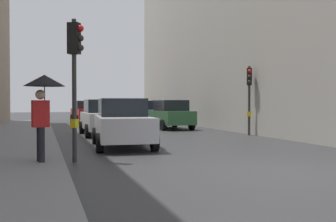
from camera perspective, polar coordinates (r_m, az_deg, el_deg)
The scene contains 12 objects.
ground_plane at distance 9.63m, azimuth 15.57°, elevation -8.44°, with size 120.00×120.00×0.00m, color #38383A.
sidewalk_kerb at distance 14.02m, azimuth -22.05°, elevation -5.12°, with size 3.01×40.00×0.16m, color gray.
building_facade_right at distance 28.12m, azimuth 17.36°, elevation 11.55°, with size 12.00×31.90×13.34m, color #B2ADA3.
traffic_light_mid_street at distance 19.43m, azimuth 11.91°, elevation 3.41°, with size 0.35×0.45×3.41m.
traffic_light_near_right at distance 10.78m, azimuth -13.58°, elevation 6.81°, with size 0.44×0.37×3.86m.
car_yellow_taxi at distance 36.94m, azimuth -6.01°, elevation 0.10°, with size 2.18×4.28×1.76m.
car_blue_van at distance 29.69m, azimuth -3.33°, elevation -0.17°, with size 2.04×4.21×1.76m.
car_green_estate at distance 23.66m, azimuth 0.24°, elevation -0.53°, with size 2.19×4.29×1.76m.
car_silver_hatchback at distance 14.05m, azimuth -6.75°, elevation -1.76°, with size 2.27×4.33×1.76m.
car_white_compact at distance 19.33m, azimuth -9.60°, elevation -0.95°, with size 2.03×4.21×1.76m.
car_red_sedan at distance 32.09m, azimuth -12.07°, elevation -0.09°, with size 2.28×4.33×1.76m.
pedestrian_with_umbrella at distance 9.99m, azimuth -17.94°, elevation 2.49°, with size 1.00×1.00×2.14m.
Camera 1 is at (-5.26, -7.90, 1.61)m, focal length 41.29 mm.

